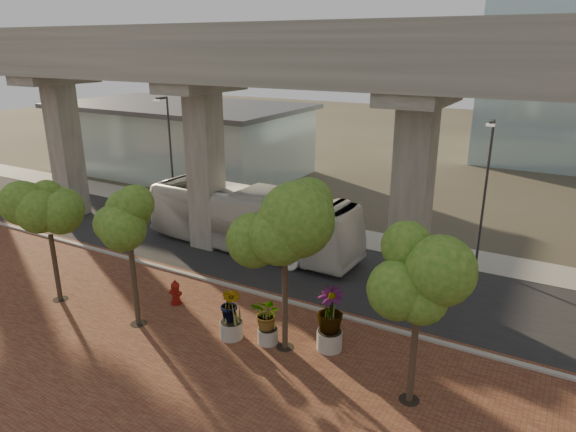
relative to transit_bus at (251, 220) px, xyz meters
The scene contains 18 objects.
ground 4.76m from the transit_bus, 38.03° to the right, with size 160.00×160.00×0.00m, color #383529.
brick_plaza 11.40m from the transit_bus, 72.09° to the right, with size 70.00×13.00×0.06m, color brown.
asphalt_road 3.97m from the transit_bus, 11.55° to the right, with size 90.00×8.00×0.04m, color black.
curb_strip 6.10m from the transit_bus, 53.68° to the right, with size 70.00×0.25×0.16m, color gray.
far_sidewalk 6.18m from the transit_bus, 54.17° to the left, with size 90.00×3.00×0.06m, color gray.
transit_viaduct 6.49m from the transit_bus, 11.55° to the right, with size 72.00×5.60×12.40m.
station_pavilion 21.26m from the transit_bus, 141.21° to the left, with size 23.00×13.00×6.30m.
transit_bus is the anchor object (origin of this frame).
fire_hydrant 7.48m from the transit_bus, 84.58° to the right, with size 0.57×0.52×1.15m.
planter_front 10.13m from the transit_bus, 52.74° to the right, with size 1.80×1.80×1.98m.
planter_right 11.13m from the transit_bus, 40.54° to the right, with size 2.45×2.45×2.62m.
planter_left 9.65m from the transit_bus, 61.27° to the right, with size 2.07×2.07×2.28m.
street_tree_far_west 10.93m from the transit_bus, 113.90° to the right, with size 3.46×3.46×5.83m.
street_tree_near_west 10.02m from the transit_bus, 86.88° to the right, with size 3.09×3.09×6.20m.
street_tree_near_east 10.99m from the transit_bus, 49.26° to the right, with size 4.30×4.30×6.79m.
street_tree_far_east 15.18m from the transit_bus, 35.64° to the right, with size 3.32×3.32×6.12m.
streetlamp_west 9.79m from the transit_bus, 159.97° to the left, with size 0.40×1.17×8.10m.
streetlamp_east 12.87m from the transit_bus, 18.22° to the left, with size 0.39×1.14×7.90m.
Camera 1 is at (12.24, -20.55, 11.45)m, focal length 32.00 mm.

